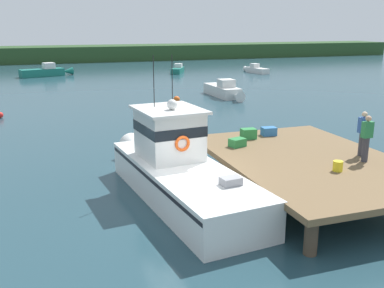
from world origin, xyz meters
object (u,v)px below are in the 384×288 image
moored_boat_near_channel (256,70)px  moored_boat_far_left (224,91)px  mooring_buoy_channel_marker (0,115)px  crate_single_far (237,142)px  crate_stack_near_edge (248,134)px  mooring_buoy_outer (177,99)px  moored_boat_off_the_point (178,70)px  deckhand_further_back (363,133)px  moored_boat_far_right (46,72)px  crate_single_by_cleat (269,131)px  deckhand_by_the_boat (367,138)px  main_fishing_boat (177,168)px  bait_bucket (338,166)px

moored_boat_near_channel → moored_boat_far_left: bearing=-124.8°
mooring_buoy_channel_marker → crate_single_far: bearing=-57.5°
crate_stack_near_edge → mooring_buoy_outer: 16.15m
crate_single_far → moored_boat_near_channel: 38.83m
crate_single_far → moored_boat_off_the_point: crate_single_far is taller
deckhand_further_back → moored_boat_far_right: deckhand_further_back is taller
crate_single_by_cleat → mooring_buoy_channel_marker: size_ratio=1.55×
crate_single_by_cleat → moored_boat_far_right: (-8.33, 37.51, -0.85)m
moored_boat_near_channel → crate_single_by_cleat: bearing=-116.2°
crate_single_by_cleat → moored_boat_far_right: crate_single_by_cleat is taller
crate_stack_near_edge → mooring_buoy_outer: (1.79, 16.01, -1.16)m
crate_single_far → moored_boat_far_left: 19.83m
moored_boat_far_left → crate_single_by_cleat: bearing=-107.0°
crate_single_far → mooring_buoy_channel_marker: size_ratio=1.55×
deckhand_by_the_boat → moored_boat_far_right: 43.07m
crate_single_by_cleat → moored_boat_far_left: bearing=73.0°
moored_boat_far_right → moored_boat_near_channel: moored_boat_far_right is taller
moored_boat_far_right → moored_boat_far_left: 24.43m
mooring_buoy_outer → crate_single_by_cleat: bearing=-92.6°
deckhand_by_the_boat → moored_boat_far_right: bearing=103.0°
crate_single_by_cleat → mooring_buoy_channel_marker: 18.27m
main_fishing_boat → deckhand_further_back: (6.60, -1.39, 1.05)m
mooring_buoy_channel_marker → moored_boat_far_right: bearing=81.8°
crate_single_by_cleat → mooring_buoy_channel_marker: crate_single_by_cleat is taller
mooring_buoy_channel_marker → mooring_buoy_outer: size_ratio=0.78×
moored_boat_off_the_point → main_fishing_boat: bearing=-107.4°
crate_single_far → deckhand_further_back: (3.74, -2.60, 0.70)m
moored_boat_off_the_point → crate_single_far: bearing=-103.9°
main_fishing_boat → moored_boat_off_the_point: main_fishing_boat is taller
main_fishing_boat → mooring_buoy_channel_marker: size_ratio=25.62×
deckhand_further_back → mooring_buoy_channel_marker: bearing=127.0°
deckhand_further_back → moored_boat_off_the_point: deckhand_further_back is taller
moored_boat_off_the_point → mooring_buoy_channel_marker: moored_boat_off_the_point is taller
crate_single_far → bait_bucket: size_ratio=1.76×
deckhand_by_the_boat → moored_boat_near_channel: deckhand_by_the_boat is taller
mooring_buoy_channel_marker → moored_boat_far_left: bearing=10.8°
moored_boat_off_the_point → moored_boat_near_channel: bearing=-19.6°
crate_single_far → deckhand_by_the_boat: bearing=-43.8°
moored_boat_far_left → mooring_buoy_outer: (-4.56, -1.45, -0.26)m
deckhand_by_the_boat → moored_boat_off_the_point: deckhand_by_the_boat is taller
deckhand_further_back → moored_boat_far_left: size_ratio=0.28×
main_fishing_boat → moored_boat_far_right: bearing=94.9°
bait_bucket → mooring_buoy_outer: size_ratio=0.68×
deckhand_further_back → moored_boat_far_left: (3.56, 21.01, -1.55)m
moored_boat_off_the_point → mooring_buoy_outer: 21.50m
bait_bucket → mooring_buoy_outer: 20.82m
mooring_buoy_channel_marker → mooring_buoy_outer: 12.54m
crate_stack_near_edge → mooring_buoy_channel_marker: (-10.62, 14.21, -1.22)m
mooring_buoy_outer → moored_boat_near_channel: bearing=48.0°
bait_bucket → deckhand_by_the_boat: bearing=20.5°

